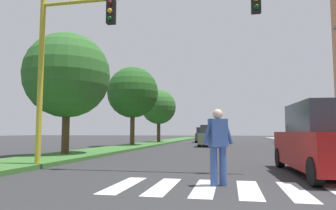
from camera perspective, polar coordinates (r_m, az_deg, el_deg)
name	(u,v)px	position (r m, az deg, el deg)	size (l,w,h in m)	color
ground_plane	(229,144)	(30.58, 11.41, -7.16)	(140.00, 140.00, 0.00)	#2D2D30
crosswalk	(227,189)	(6.70, 10.88, -15.08)	(4.95, 2.20, 0.01)	silver
median_strip	(152,143)	(29.51, -3.00, -7.19)	(2.83, 64.00, 0.15)	#386B2D
tree_mid	(67,75)	(15.85, -18.31, 5.27)	(4.17, 4.17, 5.90)	#4C3823
tree_far	(133,93)	(25.02, -6.61, 2.33)	(4.14, 4.14, 6.31)	#4C3823
tree_distant	(159,107)	(31.94, -1.75, -0.36)	(3.62, 3.62, 5.47)	#4C3823
sidewalk_right	(322,145)	(29.60, 26.85, -6.65)	(3.00, 64.00, 0.15)	#9E9991
traffic_light_gantry	(109,35)	(10.38, -10.96, 12.77)	(8.42, 0.30, 6.00)	gold
pedestrian_performer	(218,143)	(6.90, 9.33, -7.04)	(0.70, 0.43, 1.69)	#334C8C
suv_crossing	(327,141)	(9.39, 27.57, -6.01)	(2.16, 4.68, 1.97)	maroon
sedan_midblock	(211,137)	(25.46, 8.08, -5.85)	(1.87, 4.34, 1.74)	gray
sedan_distant	(203,135)	(35.18, 6.63, -5.66)	(2.04, 4.54, 1.69)	#474C51
sedan_far_horizon	(210,135)	(44.91, 7.80, -5.54)	(2.09, 4.42, 1.63)	gray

